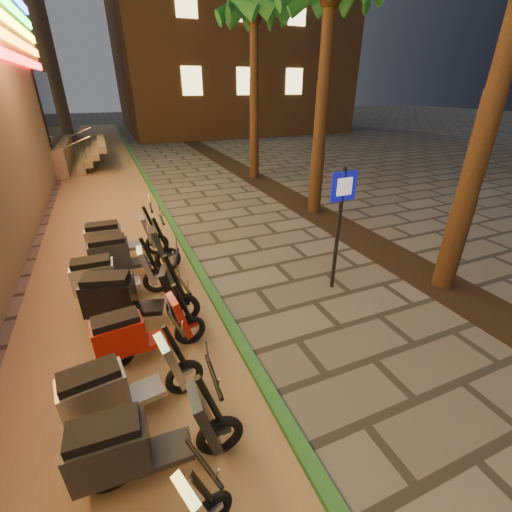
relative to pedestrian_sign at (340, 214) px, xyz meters
name	(u,v)px	position (x,y,z in m)	size (l,w,h in m)	color
ground	(365,423)	(-1.46, -2.83, -1.58)	(120.00, 120.00, 0.00)	#474442
parking_strip	(108,208)	(-4.06, 7.17, -1.57)	(3.40, 60.00, 0.01)	#8C7251
green_curb	(159,201)	(-2.36, 7.17, -1.53)	(0.18, 60.00, 0.10)	#25632B
planting_strip	(352,233)	(2.14, 2.17, -1.57)	(1.20, 40.00, 0.02)	black
palm_d	(254,18)	(2.14, 9.17, 4.37)	(2.97, 3.02, 7.16)	#472D19
pedestrian_sign	(340,214)	(0.00, 0.00, 0.00)	(0.54, 0.10, 2.43)	black
scooter_4	(139,445)	(-4.00, -2.45, -1.05)	(1.71, 0.60, 1.21)	black
scooter_5	(119,388)	(-4.14, -1.61, -1.06)	(1.68, 0.68, 1.18)	black
scooter_6	(138,333)	(-3.83, -0.64, -1.08)	(1.63, 0.60, 1.14)	black
scooter_7	(127,298)	(-3.89, 0.28, -1.01)	(1.85, 0.95, 1.31)	black
scooter_8	(110,276)	(-4.13, 1.21, -1.05)	(1.72, 0.60, 1.22)	black
scooter_9	(124,254)	(-3.81, 2.03, -1.02)	(1.81, 0.63, 1.28)	black
scooter_10	(118,239)	(-3.89, 2.95, -1.03)	(1.79, 0.63, 1.26)	black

